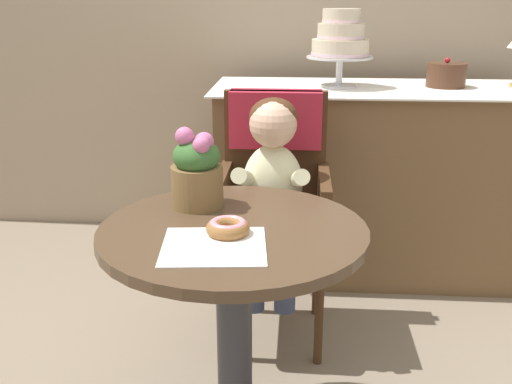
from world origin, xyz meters
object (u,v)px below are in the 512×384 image
object	(u,v)px
donut_front	(228,227)
flower_vase	(197,169)
cafe_table	(234,298)
seated_child	(272,178)
tiered_cake_stand	(341,40)
round_layer_cake	(446,75)
wicker_chair	(274,176)

from	to	relation	value
donut_front	flower_vase	bearing A→B (deg)	117.98
cafe_table	seated_child	xyz separation A→B (m)	(0.08, 0.58, 0.17)
donut_front	tiered_cake_stand	bearing A→B (deg)	75.50
seated_child	donut_front	world-z (taller)	seated_child
donut_front	flower_vase	distance (m)	0.26
tiered_cake_stand	round_layer_cake	distance (m)	0.51
wicker_chair	donut_front	size ratio (longest dim) A/B	8.46
seated_child	round_layer_cake	size ratio (longest dim) A/B	4.14
wicker_chair	round_layer_cake	xyz separation A→B (m)	(0.75, 0.60, 0.31)
seated_child	wicker_chair	bearing A→B (deg)	90.00
flower_vase	round_layer_cake	world-z (taller)	round_layer_cake
cafe_table	round_layer_cake	size ratio (longest dim) A/B	4.10
seated_child	round_layer_cake	bearing A→B (deg)	45.12
flower_vase	wicker_chair	bearing A→B (deg)	71.12
cafe_table	donut_front	world-z (taller)	donut_front
flower_vase	tiered_cake_stand	xyz separation A→B (m)	(0.46, 1.14, 0.28)
donut_front	round_layer_cake	xyz separation A→B (m)	(0.84, 1.39, 0.21)
seated_child	flower_vase	distance (m)	0.49
seated_child	donut_front	bearing A→B (deg)	-97.46
cafe_table	tiered_cake_stand	distance (m)	1.47
cafe_table	tiered_cake_stand	xyz separation A→B (m)	(0.34, 1.30, 0.60)
tiered_cake_stand	flower_vase	bearing A→B (deg)	-112.18
seated_child	round_layer_cake	distance (m)	1.10
cafe_table	round_layer_cake	xyz separation A→B (m)	(0.83, 1.34, 0.45)
seated_child	donut_front	size ratio (longest dim) A/B	6.44
round_layer_cake	tiered_cake_stand	bearing A→B (deg)	-175.31
seated_child	donut_front	distance (m)	0.65
cafe_table	round_layer_cake	world-z (taller)	round_layer_cake
cafe_table	flower_vase	world-z (taller)	flower_vase
cafe_table	tiered_cake_stand	world-z (taller)	tiered_cake_stand
wicker_chair	round_layer_cake	distance (m)	1.01
donut_front	flower_vase	world-z (taller)	flower_vase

